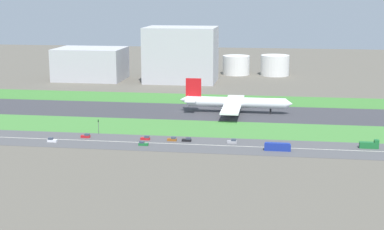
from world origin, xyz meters
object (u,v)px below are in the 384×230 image
at_px(car_3, 86,136).
at_px(car_6, 143,144).
at_px(car_2, 232,141).
at_px(car_0, 187,140).
at_px(car_4, 172,139).
at_px(car_5, 52,140).
at_px(fuel_tank_west, 200,64).
at_px(airliner, 234,102).
at_px(bus_1, 277,147).
at_px(fuel_tank_east, 275,65).
at_px(fuel_tank_centre, 236,65).
at_px(truck_0, 370,145).
at_px(traffic_light, 98,126).
at_px(car_1, 146,138).
at_px(terminal_building, 91,64).
at_px(hangar_building, 181,54).

bearing_deg(car_3, car_6, -18.23).
distance_m(car_2, car_0, 21.26).
bearing_deg(car_3, car_4, 0.00).
xyz_separation_m(car_5, car_3, (13.17, 10.00, 0.00)).
bearing_deg(car_0, fuel_tank_west, 96.06).
bearing_deg(airliner, bus_1, -72.04).
bearing_deg(airliner, fuel_tank_east, 81.83).
bearing_deg(fuel_tank_east, fuel_tank_centre, 180.00).
distance_m(car_5, fuel_tank_west, 240.17).
distance_m(car_2, truck_0, 61.41).
bearing_deg(bus_1, traffic_light, -11.66).
bearing_deg(car_4, fuel_tank_west, 94.32).
distance_m(car_3, fuel_tank_west, 228.49).
bearing_deg(car_6, truck_0, -174.37).
bearing_deg(car_1, car_3, 180.00).
bearing_deg(car_2, truck_0, -0.00).
height_order(terminal_building, fuel_tank_west, terminal_building).
distance_m(car_1, fuel_tank_centre, 228.68).
relative_size(airliner, car_4, 14.77).
xyz_separation_m(car_3, traffic_light, (3.83, 7.99, 3.37)).
xyz_separation_m(car_4, car_6, (-11.83, -10.00, 0.00)).
bearing_deg(hangar_building, traffic_light, -94.11).
relative_size(car_5, car_4, 1.00).
relative_size(airliner, truck_0, 7.74).
bearing_deg(fuel_tank_centre, car_2, -86.37).
bearing_deg(fuel_tank_west, hangar_building, -100.98).
relative_size(car_1, fuel_tank_west, 0.19).
distance_m(car_5, car_4, 56.26).
bearing_deg(fuel_tank_east, fuel_tank_west, 180.00).
bearing_deg(car_6, car_5, 0.00).
relative_size(airliner, traffic_light, 9.03).
relative_size(car_6, fuel_tank_centre, 0.19).
relative_size(car_0, fuel_tank_centre, 0.19).
xyz_separation_m(car_4, fuel_tank_west, (-17.13, 227.00, 7.15)).
relative_size(car_2, car_6, 1.00).
relative_size(car_4, car_3, 1.00).
xyz_separation_m(car_4, bus_1, (48.84, -10.00, 0.90)).
bearing_deg(traffic_light, car_1, -17.41).
distance_m(car_6, bus_1, 60.67).
bearing_deg(hangar_building, car_2, -73.45).
bearing_deg(fuel_tank_centre, car_6, -96.18).
xyz_separation_m(car_2, car_1, (-41.09, 0.00, 0.00)).
bearing_deg(fuel_tank_west, car_4, -85.68).
xyz_separation_m(traffic_light, hangar_building, (12.51, 174.01, 16.87)).
relative_size(car_0, terminal_building, 0.08).
relative_size(car_5, traffic_light, 0.61).
bearing_deg(car_5, fuel_tank_east, -113.23).
xyz_separation_m(car_3, fuel_tank_west, (25.07, 227.00, 7.15)).
relative_size(car_3, truck_0, 0.52).
distance_m(car_6, fuel_tank_centre, 238.49).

